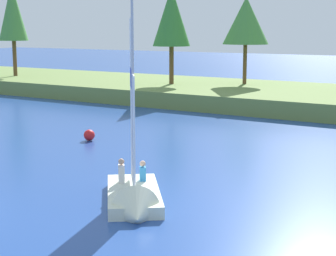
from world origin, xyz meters
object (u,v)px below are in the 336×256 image
Objects in this scene: shoreline_tree_left at (13,12)px; sailboat at (135,194)px; shoreline_tree_midleft at (172,17)px; channel_buoy at (89,135)px; shoreline_tree_centre at (246,21)px.

shoreline_tree_left is 36.63m from sailboat.
shoreline_tree_midleft is 27.22m from sailboat.
sailboat reaches higher than channel_buoy.
channel_buoy is (20.75, -14.91, -6.38)m from shoreline_tree_left.
shoreline_tree_midleft is 5.59m from shoreline_tree_centre.
shoreline_tree_centre is (20.29, 4.12, -0.81)m from shoreline_tree_left.
shoreline_tree_left is 1.24× the size of shoreline_tree_centre.
channel_buoy is (-7.75, 7.25, -0.18)m from sailboat.
shoreline_tree_left reaches higher than shoreline_tree_centre.
sailboat is (8.21, -26.28, -5.39)m from shoreline_tree_centre.
channel_buoy is (5.16, -16.03, -5.86)m from shoreline_tree_midleft.
shoreline_tree_midleft is 1.06× the size of sailboat.
shoreline_tree_midleft is (15.58, 1.12, -0.52)m from shoreline_tree_left.
shoreline_tree_centre is at bearing 32.48° from shoreline_tree_midleft.
shoreline_tree_midleft reaches higher than sailboat.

